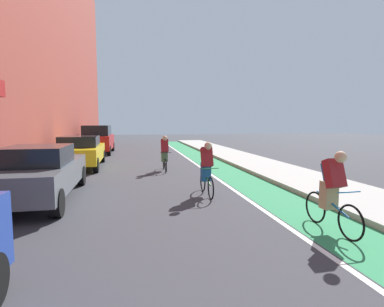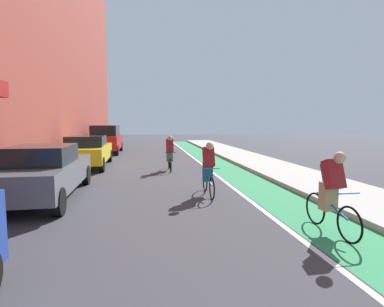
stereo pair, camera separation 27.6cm
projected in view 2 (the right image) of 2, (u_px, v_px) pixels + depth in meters
ground_plane at (154, 172)px, 13.22m from camera, size 85.09×85.09×0.00m
bike_lane_paint at (219, 164)px, 15.68m from camera, size 1.60×38.68×0.00m
lane_divider_stripe at (203, 165)px, 15.55m from camera, size 0.12×38.68×0.00m
sidewalk_right at (258, 162)px, 15.99m from camera, size 2.65×38.68×0.14m
building_facade_left at (16, 6)px, 13.54m from camera, size 4.15×38.68×14.76m
parked_sedan_gray at (44, 171)px, 8.53m from camera, size 1.93×4.80×1.53m
parked_sedan_yellow_cab at (87, 151)px, 14.68m from camera, size 2.06×4.73×1.53m
parked_suv_red at (106, 139)px, 21.32m from camera, size 2.00×4.55×1.98m
cyclist_mid at (331, 190)px, 5.86m from camera, size 0.48×1.73×1.62m
cyclist_trailing at (208, 167)px, 8.90m from camera, size 0.48×1.70×1.60m
cyclist_far at (170, 153)px, 13.57m from camera, size 0.48×1.67×1.59m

